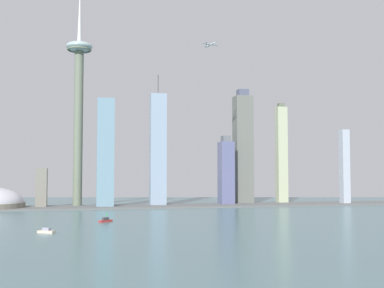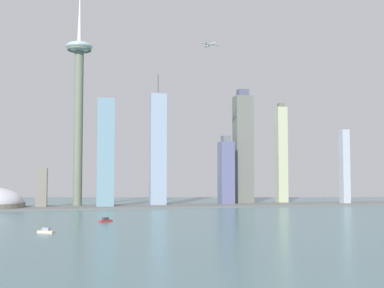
{
  "view_description": "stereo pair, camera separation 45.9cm",
  "coord_description": "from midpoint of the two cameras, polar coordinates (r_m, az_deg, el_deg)",
  "views": [
    {
      "loc": [
        -187.65,
        -243.43,
        50.25
      ],
      "look_at": [
        -28.32,
        459.84,
        92.5
      ],
      "focal_mm": 45.77,
      "sensor_mm": 36.0,
      "label": 1
    },
    {
      "loc": [
        -187.2,
        -243.53,
        50.25
      ],
      "look_at": [
        -28.32,
        459.84,
        92.5
      ],
      "focal_mm": 45.77,
      "sensor_mm": 36.0,
      "label": 2
    }
  ],
  "objects": [
    {
      "name": "skyscraper_3",
      "position": [
        763.18,
        3.97,
        -3.3
      ],
      "size": [
        20.75,
        25.65,
        107.55
      ],
      "color": "slate",
      "rests_on": "ground"
    },
    {
      "name": "skyscraper_1",
      "position": [
        731.34,
        -17.15,
        -4.93
      ],
      "size": [
        15.31,
        18.37,
        56.5
      ],
      "color": "slate",
      "rests_on": "ground"
    },
    {
      "name": "skyscraper_2",
      "position": [
        712.5,
        -10.07,
        -1.01
      ],
      "size": [
        24.59,
        13.17,
        157.6
      ],
      "color": "#6D93A6",
      "rests_on": "ground"
    },
    {
      "name": "observation_tower",
      "position": [
        748.8,
        -13.08,
        5.98
      ],
      "size": [
        38.82,
        38.82,
        336.92
      ],
      "color": "slate",
      "rests_on": "ground"
    },
    {
      "name": "skyscraper_4",
      "position": [
        793.64,
        5.95,
        -0.53
      ],
      "size": [
        27.92,
        25.63,
        184.99
      ],
      "color": "slate",
      "rests_on": "ground"
    },
    {
      "name": "airplane",
      "position": [
        677.49,
        2.09,
        11.49
      ],
      "size": [
        25.43,
        24.34,
        7.17
      ],
      "rotation": [
        0.0,
        0.0,
        4.99
      ],
      "color": "#B2BBC0"
    },
    {
      "name": "boat_2",
      "position": [
        430.36,
        -16.64,
        -9.7
      ],
      "size": [
        15.01,
        11.48,
        4.55
      ],
      "rotation": [
        0.0,
        0.0,
        2.63
      ],
      "color": "beige",
      "rests_on": "ground"
    },
    {
      "name": "skyscraper_5",
      "position": [
        742.51,
        -4.02,
        -0.66
      ],
      "size": [
        24.05,
        20.87,
        199.48
      ],
      "color": "#89A0B9",
      "rests_on": "ground"
    },
    {
      "name": "channel_buoy_1",
      "position": [
        589.1,
        -9.91,
        -8.06
      ],
      "size": [
        1.71,
        1.71,
        2.71
      ],
      "primitive_type": "cone",
      "color": "green",
      "rests_on": "ground"
    },
    {
      "name": "boat_0",
      "position": [
        512.67,
        -10.07,
        -8.75
      ],
      "size": [
        14.74,
        12.88,
        4.48
      ],
      "rotation": [
        0.0,
        0.0,
        0.66
      ],
      "color": "#A92F2D",
      "rests_on": "ground"
    },
    {
      "name": "skyscraper_6",
      "position": [
        811.07,
        10.37,
        -1.2
      ],
      "size": [
        16.49,
        14.12,
        163.82
      ],
      "color": "#B0BA95",
      "rests_on": "ground"
    },
    {
      "name": "skyscraper_0",
      "position": [
        815.76,
        17.34,
        -2.56
      ],
      "size": [
        12.34,
        13.25,
        118.67
      ],
      "color": "#ABB6C5",
      "rests_on": "ground"
    },
    {
      "name": "waterfront_pier",
      "position": [
        738.13,
        1.99,
        -7.17
      ],
      "size": [
        806.47,
        75.49,
        2.18
      ],
      "primitive_type": "cube",
      "color": "slate",
      "rests_on": "ground"
    }
  ]
}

